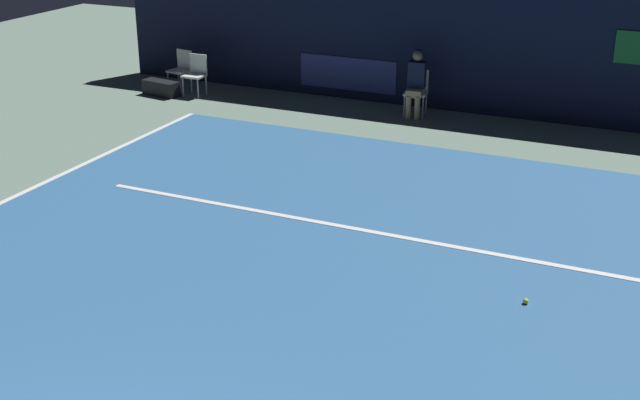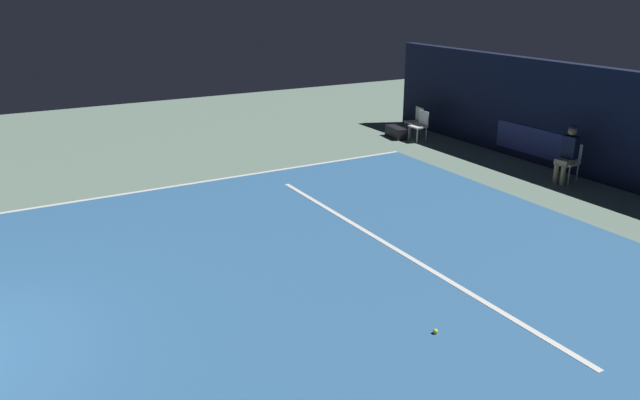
{
  "view_description": "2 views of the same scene",
  "coord_description": "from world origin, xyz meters",
  "px_view_note": "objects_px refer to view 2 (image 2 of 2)",
  "views": [
    {
      "loc": [
        4.03,
        -2.98,
        4.86
      ],
      "look_at": [
        0.06,
        5.69,
        1.03
      ],
      "focal_mm": 48.18,
      "sensor_mm": 36.0,
      "label": 1
    },
    {
      "loc": [
        7.94,
        1.23,
        4.36
      ],
      "look_at": [
        -0.57,
        6.05,
        0.93
      ],
      "focal_mm": 34.58,
      "sensor_mm": 36.0,
      "label": 2
    }
  ],
  "objects_px": {
    "courtside_chair_near": "(416,120)",
    "courtside_chair_far": "(420,124)",
    "tennis_ball": "(435,331)",
    "equipment_bag": "(396,132)",
    "line_judge_on_chair": "(568,154)"
  },
  "relations": [
    {
      "from": "courtside_chair_near",
      "to": "tennis_ball",
      "type": "xyz_separation_m",
      "value": [
        9.1,
        -6.71,
        -0.46
      ]
    },
    {
      "from": "line_judge_on_chair",
      "to": "tennis_ball",
      "type": "distance_m",
      "value": 7.87
    },
    {
      "from": "line_judge_on_chair",
      "to": "equipment_bag",
      "type": "bearing_deg",
      "value": -171.94
    },
    {
      "from": "line_judge_on_chair",
      "to": "courtside_chair_far",
      "type": "height_order",
      "value": "line_judge_on_chair"
    },
    {
      "from": "line_judge_on_chair",
      "to": "equipment_bag",
      "type": "xyz_separation_m",
      "value": [
        -5.55,
        -0.79,
        -0.53
      ]
    },
    {
      "from": "courtside_chair_far",
      "to": "tennis_ball",
      "type": "height_order",
      "value": "courtside_chair_far"
    },
    {
      "from": "courtside_chair_near",
      "to": "equipment_bag",
      "type": "relative_size",
      "value": 1.05
    },
    {
      "from": "tennis_ball",
      "to": "equipment_bag",
      "type": "distance_m",
      "value": 11.1
    },
    {
      "from": "courtside_chair_near",
      "to": "equipment_bag",
      "type": "bearing_deg",
      "value": -105.21
    },
    {
      "from": "courtside_chair_far",
      "to": "equipment_bag",
      "type": "height_order",
      "value": "courtside_chair_far"
    },
    {
      "from": "courtside_chair_near",
      "to": "courtside_chair_far",
      "type": "height_order",
      "value": "same"
    },
    {
      "from": "line_judge_on_chair",
      "to": "equipment_bag",
      "type": "height_order",
      "value": "line_judge_on_chair"
    },
    {
      "from": "courtside_chair_far",
      "to": "equipment_bag",
      "type": "relative_size",
      "value": 1.05
    },
    {
      "from": "line_judge_on_chair",
      "to": "courtside_chair_near",
      "type": "bearing_deg",
      "value": -177.91
    },
    {
      "from": "line_judge_on_chair",
      "to": "courtside_chair_near",
      "type": "distance_m",
      "value": 5.4
    }
  ]
}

